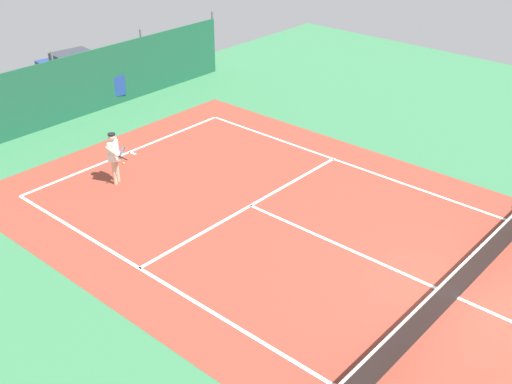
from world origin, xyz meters
TOP-DOWN VIEW (x-y plane):
  - ground_plane at (0.00, 0.00)m, footprint 36.00×36.00m
  - court_surface at (0.00, 0.00)m, footprint 11.02×26.60m
  - tennis_net at (0.00, 0.00)m, footprint 10.12×0.10m
  - back_fence at (-0.00, 16.34)m, footprint 16.30×0.98m
  - tennis_player at (-1.65, 10.45)m, footprint 0.56×0.83m
  - tennis_ball_near_player at (-0.71, 11.33)m, footprint 0.07×0.07m
  - parked_car at (2.30, 17.94)m, footprint 2.36×4.37m

SIDE VIEW (x-z plane):
  - ground_plane at x=0.00m, z-range 0.00..0.00m
  - court_surface at x=0.00m, z-range 0.00..0.01m
  - tennis_ball_near_player at x=-0.71m, z-range 0.00..0.07m
  - tennis_net at x=0.00m, z-range -0.04..1.06m
  - back_fence at x=0.00m, z-range -0.68..2.02m
  - parked_car at x=2.30m, z-range 0.00..1.68m
  - tennis_player at x=-1.65m, z-range 0.14..1.78m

